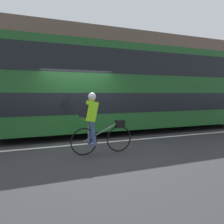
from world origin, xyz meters
The scene contains 6 objects.
ground_plane centered at (0.00, 0.00, 0.00)m, with size 80.00×80.00×0.00m, color #2D2D30.
road_center_line centered at (0.00, 0.10, 0.00)m, with size 50.00×0.14×0.01m, color silver.
sidewalk_curb centered at (0.00, 5.83, 0.07)m, with size 60.00×2.58×0.15m.
building_facade centered at (0.00, 7.27, 3.11)m, with size 60.00×0.30×6.21m.
bus centered at (2.64, 1.84, 2.00)m, with size 11.56×2.59×3.62m.
cyclist_on_bike centered at (0.04, -1.18, 0.91)m, with size 1.79×0.32×1.71m.
Camera 1 is at (-1.76, -6.89, 1.67)m, focal length 35.00 mm.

